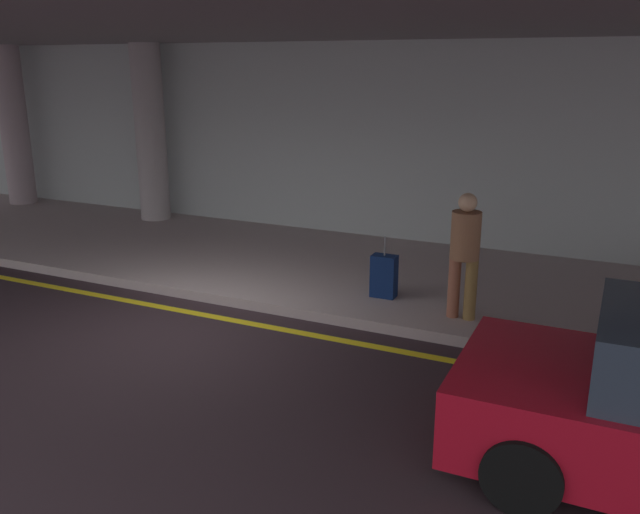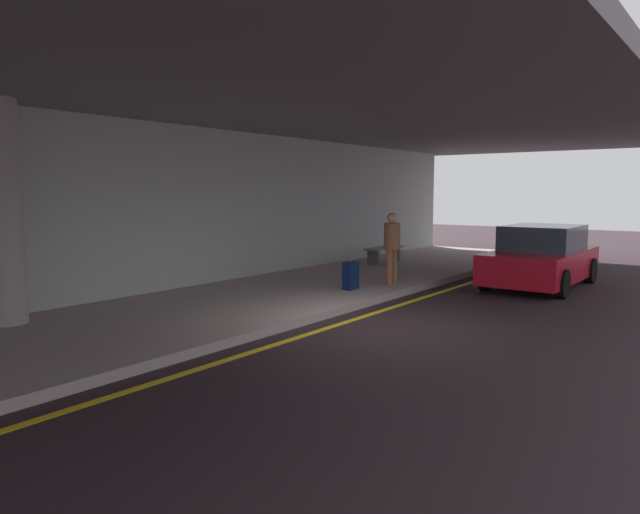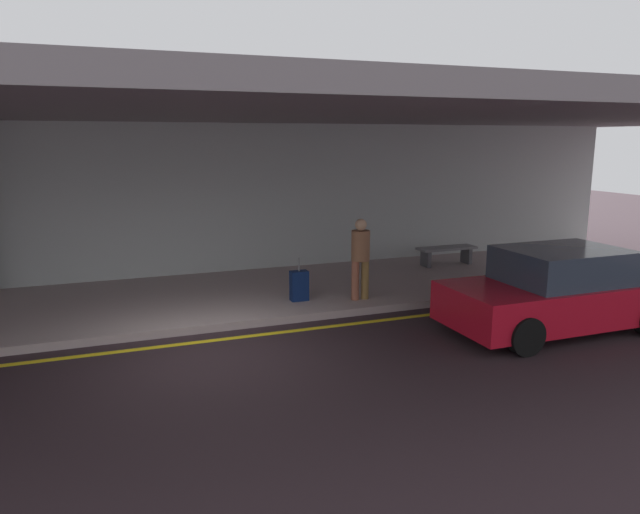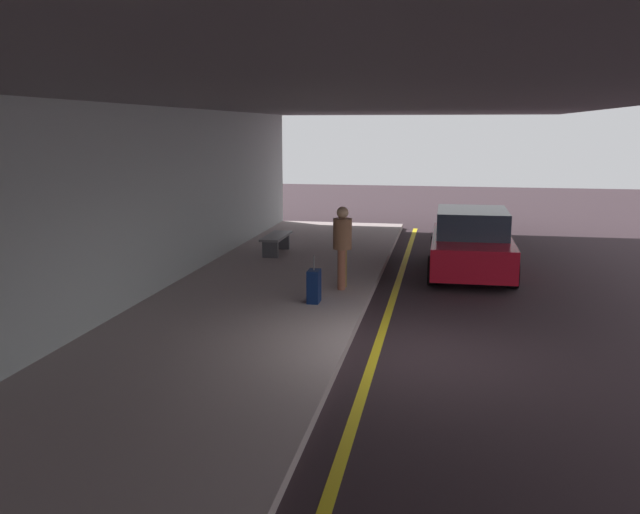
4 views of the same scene
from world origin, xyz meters
name	(u,v)px [view 2 (image 2 of 4)]	position (x,y,z in m)	size (l,w,h in m)	color
ground_plane	(375,326)	(0.00, 0.00, 0.00)	(60.00, 60.00, 0.00)	#2D2125
sidewalk	(245,302)	(0.00, 3.10, 0.07)	(26.00, 4.20, 0.15)	#A59392
lane_stripe_yellow	(347,322)	(0.00, 0.57, 0.00)	(26.00, 0.14, 0.01)	yellow
support_column_left_mid	(1,213)	(-4.00, 4.64, 1.97)	(0.63, 0.63, 3.65)	#9F9496
ceiling_overhang	(261,106)	(0.00, 2.60, 3.95)	(28.00, 13.20, 0.30)	slate
terminal_back_wall	(171,210)	(0.00, 5.35, 1.90)	(26.00, 0.30, 3.80)	#AAB1B0
car_red	(541,258)	(6.10, -1.03, 0.71)	(4.10, 1.92, 1.50)	#B41021
traveler_with_luggage	(392,243)	(3.41, 1.62, 1.11)	(0.38, 0.38, 1.68)	#92513C
suitcase_upright_primary	(351,276)	(2.21, 1.97, 0.46)	(0.36, 0.22, 0.90)	#0B1D4A
bench_metal	(384,251)	(6.95, 3.90, 0.50)	(1.60, 0.50, 0.48)	slate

